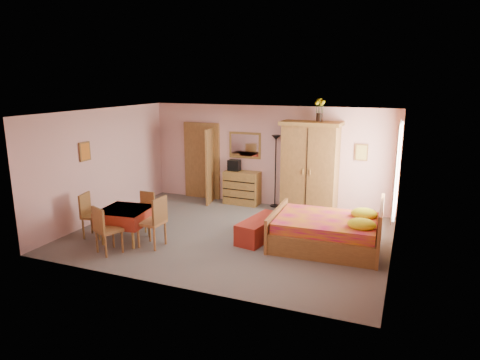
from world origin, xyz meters
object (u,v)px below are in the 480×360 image
at_px(wall_mirror, 245,145).
at_px(sunflower_vase, 320,110).
at_px(stereo, 234,165).
at_px(floor_lamp, 275,171).
at_px(chair_south, 109,229).
at_px(wardrobe, 310,168).
at_px(chest_of_drawers, 242,188).
at_px(chair_west, 94,215).
at_px(bed, 326,223).
at_px(bench, 260,229).
at_px(chair_east, 151,222).
at_px(chair_north, 143,211).
at_px(dining_table, 126,225).

bearing_deg(wall_mirror, sunflower_vase, -7.90).
distance_m(stereo, floor_lamp, 1.13).
bearing_deg(chair_south, wardrobe, 76.36).
relative_size(chest_of_drawers, stereo, 3.00).
distance_m(floor_lamp, chair_west, 4.57).
bearing_deg(chair_west, bed, 93.04).
height_order(wall_mirror, bench, wall_mirror).
height_order(chest_of_drawers, wardrobe, wardrobe).
height_order(stereo, chair_south, stereo).
xyz_separation_m(sunflower_vase, chair_east, (-2.55, -3.42, -2.03)).
xyz_separation_m(wardrobe, chair_west, (-3.79, -3.35, -0.66)).
distance_m(bench, chair_west, 3.49).
height_order(stereo, bed, stereo).
height_order(stereo, floor_lamp, floor_lamp).
xyz_separation_m(wall_mirror, sunflower_vase, (1.98, -0.23, 0.99)).
relative_size(chair_south, chair_north, 1.13).
height_order(floor_lamp, chair_south, floor_lamp).
distance_m(chair_west, chair_east, 1.41).
bearing_deg(chair_north, wardrobe, -138.44).
xyz_separation_m(bench, chair_east, (-1.86, -1.19, 0.29)).
xyz_separation_m(chair_north, chair_east, (0.71, -0.76, 0.10)).
relative_size(dining_table, chair_south, 1.00).
xyz_separation_m(stereo, sunflower_vase, (2.22, -0.04, 1.52)).
bearing_deg(dining_table, sunflower_vase, 46.61).
bearing_deg(chair_east, bed, -66.49).
bearing_deg(floor_lamp, dining_table, -121.00).
distance_m(wardrobe, bench, 2.41).
relative_size(chest_of_drawers, wall_mirror, 1.06).
bearing_deg(wall_mirror, wardrobe, -10.70).
bearing_deg(bed, floor_lamp, 125.69).
xyz_separation_m(chair_south, chair_east, (0.57, 0.58, 0.04)).
height_order(stereo, wardrobe, wardrobe).
height_order(bed, bench, bed).
relative_size(bench, chair_north, 1.58).
height_order(wardrobe, chair_east, wardrobe).
xyz_separation_m(chest_of_drawers, chair_west, (-1.97, -3.44, 0.03)).
bearing_deg(chair_east, dining_table, 88.05).
bearing_deg(chair_west, bench, 97.68).
relative_size(wall_mirror, sunflower_vase, 1.61).
xyz_separation_m(bench, dining_table, (-2.51, -1.14, 0.13)).
xyz_separation_m(wall_mirror, floor_lamp, (0.89, -0.12, -0.62)).
bearing_deg(chair_west, chair_south, 42.90).
distance_m(floor_lamp, chair_south, 4.61).
relative_size(wardrobe, bench, 1.74).
bearing_deg(chair_east, floor_lamp, -20.29).
bearing_deg(chair_south, stereo, 100.77).
bearing_deg(dining_table, wardrobe, 47.50).
xyz_separation_m(floor_lamp, wardrobe, (0.94, -0.18, 0.20)).
xyz_separation_m(stereo, chair_south, (-0.90, -4.05, -0.56)).
distance_m(chest_of_drawers, stereo, 0.63).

